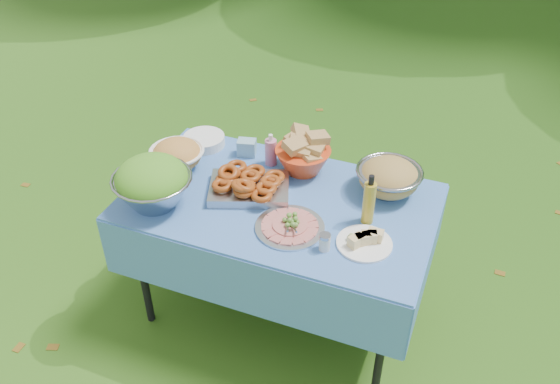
{
  "coord_description": "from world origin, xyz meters",
  "views": [
    {
      "loc": [
        0.82,
        -2.07,
        2.49
      ],
      "look_at": [
        0.0,
        0.0,
        0.81
      ],
      "focal_mm": 38.0,
      "sensor_mm": 36.0,
      "label": 1
    }
  ],
  "objects_px": {
    "picnic_table": "(279,259)",
    "charcuterie_platter": "(290,222)",
    "salad_bowl": "(152,183)",
    "pasta_bowl_steel": "(389,177)",
    "oil_bottle": "(369,199)",
    "bread_bowl": "(303,155)",
    "plate_stack": "(204,140)"
  },
  "relations": [
    {
      "from": "picnic_table",
      "to": "charcuterie_platter",
      "type": "xyz_separation_m",
      "value": [
        0.12,
        -0.17,
        0.42
      ]
    },
    {
      "from": "salad_bowl",
      "to": "charcuterie_platter",
      "type": "height_order",
      "value": "salad_bowl"
    },
    {
      "from": "oil_bottle",
      "to": "pasta_bowl_steel",
      "type": "bearing_deg",
      "value": 82.89
    },
    {
      "from": "picnic_table",
      "to": "oil_bottle",
      "type": "height_order",
      "value": "oil_bottle"
    },
    {
      "from": "charcuterie_platter",
      "to": "plate_stack",
      "type": "bearing_deg",
      "value": 144.68
    },
    {
      "from": "plate_stack",
      "to": "salad_bowl",
      "type": "bearing_deg",
      "value": -87.66
    },
    {
      "from": "pasta_bowl_steel",
      "to": "salad_bowl",
      "type": "bearing_deg",
      "value": -153.43
    },
    {
      "from": "picnic_table",
      "to": "bread_bowl",
      "type": "xyz_separation_m",
      "value": [
        0.02,
        0.28,
        0.47
      ]
    },
    {
      "from": "plate_stack",
      "to": "bread_bowl",
      "type": "distance_m",
      "value": 0.58
    },
    {
      "from": "bread_bowl",
      "to": "charcuterie_platter",
      "type": "height_order",
      "value": "bread_bowl"
    },
    {
      "from": "picnic_table",
      "to": "charcuterie_platter",
      "type": "height_order",
      "value": "charcuterie_platter"
    },
    {
      "from": "bread_bowl",
      "to": "pasta_bowl_steel",
      "type": "relative_size",
      "value": 0.89
    },
    {
      "from": "picnic_table",
      "to": "charcuterie_platter",
      "type": "relative_size",
      "value": 4.65
    },
    {
      "from": "salad_bowl",
      "to": "charcuterie_platter",
      "type": "relative_size",
      "value": 1.17
    },
    {
      "from": "plate_stack",
      "to": "pasta_bowl_steel",
      "type": "distance_m",
      "value": 1.02
    },
    {
      "from": "charcuterie_platter",
      "to": "oil_bottle",
      "type": "xyz_separation_m",
      "value": [
        0.31,
        0.17,
        0.09
      ]
    },
    {
      "from": "oil_bottle",
      "to": "plate_stack",
      "type": "bearing_deg",
      "value": 162.73
    },
    {
      "from": "picnic_table",
      "to": "plate_stack",
      "type": "height_order",
      "value": "plate_stack"
    },
    {
      "from": "pasta_bowl_steel",
      "to": "oil_bottle",
      "type": "xyz_separation_m",
      "value": [
        -0.03,
        -0.26,
        0.04
      ]
    },
    {
      "from": "bread_bowl",
      "to": "plate_stack",
      "type": "bearing_deg",
      "value": 177.08
    },
    {
      "from": "bread_bowl",
      "to": "oil_bottle",
      "type": "distance_m",
      "value": 0.5
    },
    {
      "from": "picnic_table",
      "to": "pasta_bowl_steel",
      "type": "height_order",
      "value": "pasta_bowl_steel"
    },
    {
      "from": "salad_bowl",
      "to": "charcuterie_platter",
      "type": "distance_m",
      "value": 0.66
    },
    {
      "from": "picnic_table",
      "to": "pasta_bowl_steel",
      "type": "distance_m",
      "value": 0.7
    },
    {
      "from": "oil_bottle",
      "to": "bread_bowl",
      "type": "bearing_deg",
      "value": 145.95
    },
    {
      "from": "picnic_table",
      "to": "charcuterie_platter",
      "type": "bearing_deg",
      "value": -55.08
    },
    {
      "from": "salad_bowl",
      "to": "oil_bottle",
      "type": "distance_m",
      "value": 0.99
    },
    {
      "from": "picnic_table",
      "to": "salad_bowl",
      "type": "distance_m",
      "value": 0.77
    },
    {
      "from": "charcuterie_platter",
      "to": "bread_bowl",
      "type": "bearing_deg",
      "value": 102.71
    },
    {
      "from": "salad_bowl",
      "to": "pasta_bowl_steel",
      "type": "relative_size",
      "value": 1.17
    },
    {
      "from": "pasta_bowl_steel",
      "to": "oil_bottle",
      "type": "height_order",
      "value": "oil_bottle"
    },
    {
      "from": "bread_bowl",
      "to": "charcuterie_platter",
      "type": "distance_m",
      "value": 0.47
    }
  ]
}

